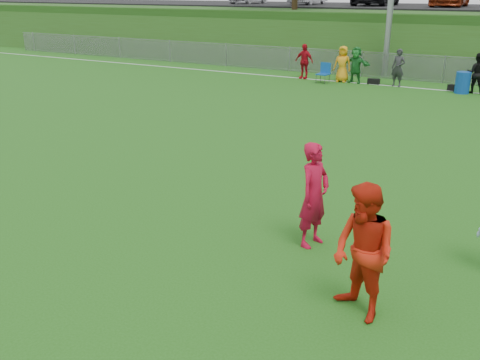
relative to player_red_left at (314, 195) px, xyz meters
The scene contains 10 objects.
ground 1.75m from the player_red_left, 132.53° to the right, with size 120.00×120.00×0.00m, color #1F5612.
sideline_far 16.96m from the player_red_left, 93.38° to the left, with size 60.00×0.10×0.01m, color white.
fence 18.94m from the player_red_left, 93.03° to the left, with size 58.00×0.06×1.30m.
berm 29.93m from the player_red_left, 91.91° to the left, with size 120.00×18.00×3.00m, color #254814.
spectator_row 17.35m from the player_red_left, 102.91° to the left, with size 8.90×0.72×1.69m.
gear_bags 17.03m from the player_red_left, 89.86° to the left, with size 6.91×0.51×0.26m.
player_red_left is the anchor object (origin of this frame).
player_red_center 2.21m from the player_red_left, 50.97° to the right, with size 0.93×0.73×1.92m, color red.
recycling_bin 16.61m from the player_red_left, 89.39° to the left, with size 0.61×0.61×0.91m, color #0E4098.
camp_chair 17.22m from the player_red_left, 110.36° to the left, with size 0.58×0.59×0.94m.
Camera 1 is at (4.07, -7.00, 4.30)m, focal length 40.00 mm.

